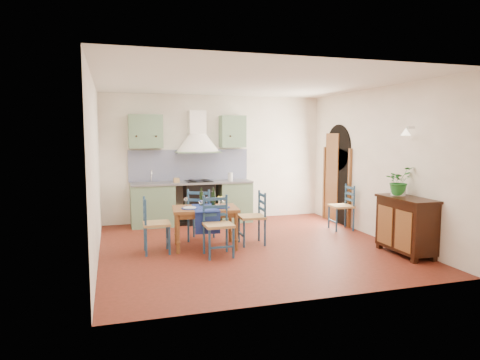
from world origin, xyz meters
name	(u,v)px	position (x,y,z in m)	size (l,w,h in m)	color
floor	(250,246)	(0.00, 0.00, 0.00)	(5.00, 5.00, 0.00)	#4E1D10
back_wall	(197,175)	(-0.47, 2.29, 1.05)	(5.00, 0.96, 2.80)	white
right_wall	(368,166)	(2.50, 0.28, 1.34)	(0.26, 5.00, 2.80)	white
left_wall	(95,170)	(-2.50, 0.00, 1.40)	(0.04, 5.00, 2.80)	white
ceiling	(250,82)	(0.00, 0.00, 2.80)	(5.00, 5.00, 0.01)	silver
dining_table	(206,212)	(-0.74, 0.16, 0.62)	(1.16, 0.89, 1.01)	brown
chair_near	(218,225)	(-0.66, -0.38, 0.50)	(0.45, 0.45, 0.96)	navy
chair_far	(201,214)	(-0.72, 0.67, 0.50)	(0.60, 0.60, 0.96)	navy
chair_left	(155,224)	(-1.61, 0.06, 0.48)	(0.44, 0.44, 0.92)	navy
chair_right	(254,217)	(0.12, 0.13, 0.48)	(0.46, 0.46, 0.94)	navy
chair_spare	(343,207)	(2.23, 0.72, 0.47)	(0.46, 0.46, 0.92)	navy
sideboard	(406,224)	(2.26, -1.20, 0.51)	(0.50, 1.05, 0.94)	black
potted_plant	(399,181)	(2.28, -0.95, 1.17)	(0.43, 0.37, 0.47)	#206C25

